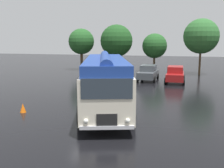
{
  "coord_description": "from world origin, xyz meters",
  "views": [
    {
      "loc": [
        5.09,
        -14.22,
        4.29
      ],
      "look_at": [
        0.43,
        2.44,
        1.4
      ],
      "focal_mm": 42.0,
      "sensor_mm": 36.0,
      "label": 1
    }
  ],
  "objects_px": {
    "vintage_bus": "(105,80)",
    "traffic_cone": "(23,108)",
    "car_near_left": "(121,72)",
    "car_mid_right": "(175,74)",
    "car_mid_left": "(148,73)"
  },
  "relations": [
    {
      "from": "vintage_bus",
      "to": "traffic_cone",
      "type": "height_order",
      "value": "vintage_bus"
    },
    {
      "from": "vintage_bus",
      "to": "car_near_left",
      "type": "distance_m",
      "value": 12.78
    },
    {
      "from": "car_mid_right",
      "to": "traffic_cone",
      "type": "distance_m",
      "value": 16.47
    },
    {
      "from": "car_mid_left",
      "to": "car_mid_right",
      "type": "bearing_deg",
      "value": -13.03
    },
    {
      "from": "car_mid_right",
      "to": "traffic_cone",
      "type": "relative_size",
      "value": 7.67
    },
    {
      "from": "vintage_bus",
      "to": "car_near_left",
      "type": "bearing_deg",
      "value": 99.32
    },
    {
      "from": "car_near_left",
      "to": "car_mid_right",
      "type": "relative_size",
      "value": 1.03
    },
    {
      "from": "vintage_bus",
      "to": "traffic_cone",
      "type": "xyz_separation_m",
      "value": [
        -4.62,
        -1.88,
        -1.62
      ]
    },
    {
      "from": "car_mid_left",
      "to": "traffic_cone",
      "type": "bearing_deg",
      "value": -110.24
    },
    {
      "from": "car_near_left",
      "to": "vintage_bus",
      "type": "bearing_deg",
      "value": -80.68
    },
    {
      "from": "car_mid_right",
      "to": "traffic_cone",
      "type": "height_order",
      "value": "car_mid_right"
    },
    {
      "from": "car_near_left",
      "to": "car_mid_right",
      "type": "height_order",
      "value": "same"
    },
    {
      "from": "car_mid_right",
      "to": "vintage_bus",
      "type": "bearing_deg",
      "value": -106.83
    },
    {
      "from": "car_near_left",
      "to": "car_mid_left",
      "type": "bearing_deg",
      "value": 7.82
    },
    {
      "from": "car_mid_left",
      "to": "traffic_cone",
      "type": "xyz_separation_m",
      "value": [
        -5.47,
        -14.85,
        -0.57
      ]
    }
  ]
}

